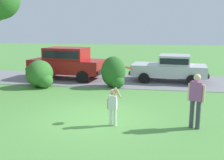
# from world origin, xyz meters

# --- Properties ---
(ground_plane) EXTENTS (80.00, 80.00, 0.00)m
(ground_plane) POSITION_xyz_m (0.00, 0.00, 0.00)
(ground_plane) COLOR #518E42
(driveway_strip) EXTENTS (28.00, 4.40, 0.02)m
(driveway_strip) POSITION_xyz_m (0.00, 6.68, 0.01)
(driveway_strip) COLOR slate
(driveway_strip) RESTS_ON ground
(shrub_near_tree) EXTENTS (1.50, 1.60, 1.42)m
(shrub_near_tree) POSITION_xyz_m (-3.98, 4.27, 0.66)
(shrub_near_tree) COLOR #33702B
(shrub_near_tree) RESTS_ON ground
(shrub_centre_left) EXTENTS (1.29, 1.18, 1.63)m
(shrub_centre_left) POSITION_xyz_m (-0.13, 4.84, 0.75)
(shrub_centre_left) COLOR #286023
(shrub_centre_left) RESTS_ON ground
(parked_sedan) EXTENTS (4.55, 2.40, 1.56)m
(parked_sedan) POSITION_xyz_m (2.87, 6.86, 0.85)
(parked_sedan) COLOR silver
(parked_sedan) RESTS_ON ground
(parked_suv) EXTENTS (4.88, 2.52, 1.92)m
(parked_suv) POSITION_xyz_m (-3.33, 6.66, 1.08)
(parked_suv) COLOR maroon
(parked_suv) RESTS_ON ground
(child_thrower) EXTENTS (0.46, 0.25, 1.29)m
(child_thrower) POSITION_xyz_m (0.72, -0.71, 0.72)
(child_thrower) COLOR white
(child_thrower) RESTS_ON ground
(frisbee) EXTENTS (0.30, 0.27, 0.18)m
(frisbee) POSITION_xyz_m (1.15, -0.06, 1.80)
(frisbee) COLOR red
(adult_onlooker) EXTENTS (0.49, 0.36, 1.74)m
(adult_onlooker) POSITION_xyz_m (3.30, -0.52, 0.98)
(adult_onlooker) COLOR #3F3F4C
(adult_onlooker) RESTS_ON ground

